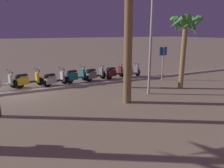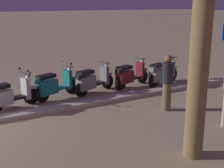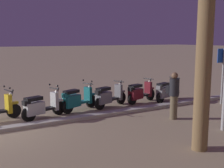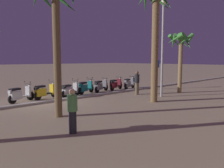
% 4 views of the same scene
% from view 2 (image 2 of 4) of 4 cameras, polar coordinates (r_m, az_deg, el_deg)
% --- Properties ---
extents(scooter_grey_mid_front, '(1.80, 0.82, 1.04)m').
position_cam_2_polar(scooter_grey_mid_front, '(11.98, 9.19, 2.00)').
color(scooter_grey_mid_front, black).
rests_on(scooter_grey_mid_front, ground).
extents(scooter_maroon_last_in_row, '(1.76, 0.75, 1.04)m').
position_cam_2_polar(scooter_maroon_last_in_row, '(11.55, 3.30, 1.63)').
color(scooter_maroon_last_in_row, black).
rests_on(scooter_maroon_last_in_row, ground).
extents(scooter_grey_tail_end, '(1.78, 0.83, 1.04)m').
position_cam_2_polar(scooter_grey_tail_end, '(10.73, -3.76, 0.63)').
color(scooter_grey_tail_end, black).
rests_on(scooter_grey_tail_end, ground).
extents(scooter_teal_far_back, '(1.72, 0.84, 1.17)m').
position_cam_2_polar(scooter_teal_far_back, '(10.28, -10.78, -0.22)').
color(scooter_teal_far_back, black).
rests_on(scooter_teal_far_back, ground).
extents(scooter_silver_mid_rear, '(1.72, 0.77, 1.17)m').
position_cam_2_polar(scooter_silver_mid_rear, '(9.57, -18.67, -2.01)').
color(scooter_silver_mid_rear, black).
rests_on(scooter_silver_mid_rear, ground).
extents(pedestrian_window_shopping, '(0.38, 0.45, 1.66)m').
position_cam_2_polar(pedestrian_window_shopping, '(9.08, 10.21, 0.49)').
color(pedestrian_window_shopping, brown).
rests_on(pedestrian_window_shopping, ground).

